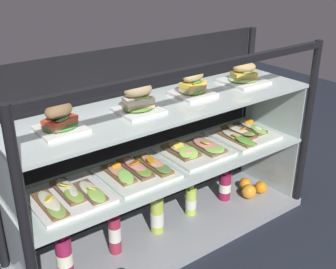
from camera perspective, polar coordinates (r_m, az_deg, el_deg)
The scene contains 23 objects.
ground_plane at distance 2.22m, azimuth 0.00°, elevation -13.49°, with size 6.00×6.00×0.02m, color black.
case_base_deck at distance 2.20m, azimuth 0.00°, elevation -12.84°, with size 1.53×0.46×0.04m, color #979AA0.
case_frame at distance 2.04m, azimuth -2.05°, elevation -0.01°, with size 1.53×0.46×0.93m.
riser_lower_tier at distance 2.09m, azimuth 0.00°, elevation -8.53°, with size 1.45×0.39×0.35m.
shelf_lower_glass at distance 2.00m, azimuth 0.00°, elevation -4.13°, with size 1.47×0.41×0.01m, color silver.
riser_upper_tier at distance 1.93m, azimuth 0.00°, elevation -0.19°, with size 1.45×0.39×0.29m.
shelf_upper_glass at distance 1.87m, azimuth 0.00°, elevation 4.00°, with size 1.47×0.41×0.01m, color silver.
plated_roll_sandwich_far_left at distance 1.63m, azimuth -14.39°, elevation 1.94°, with size 0.17×0.17×0.11m.
plated_roll_sandwich_center at distance 1.76m, azimuth -4.00°, elevation 4.56°, with size 0.18×0.18×0.13m.
plated_roll_sandwich_far_right at distance 1.96m, azimuth 3.37°, elevation 6.51°, with size 0.17×0.17×0.12m.
plated_roll_sandwich_mid_left at distance 2.18m, azimuth 10.15°, elevation 7.81°, with size 0.20×0.20×0.11m.
open_sandwich_tray_near_left_corner at distance 1.76m, azimuth -13.16°, elevation -8.11°, with size 0.30×0.29×0.06m.
open_sandwich_tray_left_of_center at distance 1.90m, azimuth -4.07°, elevation -4.87°, with size 0.30×0.29×0.06m.
open_sandwich_tray_near_right_corner at distance 2.09m, azimuth 3.62°, elevation -2.03°, with size 0.30×0.29×0.06m.
open_sandwich_tray_mid_right at distance 2.29m, azimuth 10.10°, elevation 0.11°, with size 0.30×0.30×0.07m.
juice_bottle_front_fourth at distance 1.92m, azimuth -13.80°, elevation -15.49°, with size 0.07×0.07×0.25m.
juice_bottle_front_left_end at distance 2.00m, azimuth -7.24°, elevation -12.98°, with size 0.06×0.06×0.23m.
juice_bottle_front_middle at distance 2.11m, azimuth -1.49°, elevation -10.65°, with size 0.07×0.07×0.25m.
juice_bottle_back_left at distance 2.25m, azimuth 3.09°, elevation -8.87°, with size 0.06×0.06×0.20m.
juice_bottle_front_second at distance 2.39m, azimuth 7.66°, elevation -6.85°, with size 0.07×0.07×0.20m.
orange_fruit_beside_bottles at distance 2.52m, azimuth 10.33°, elevation -6.53°, with size 0.07×0.07×0.07m, color orange.
orange_fruit_near_left_post at distance 2.50m, azimuth 12.36°, elevation -6.97°, with size 0.07×0.07×0.07m, color orange.
orange_fruit_rolled_forward at distance 2.44m, azimuth 10.82°, elevation -7.53°, with size 0.08×0.08×0.08m, color orange.
Camera 1 is at (-1.05, -1.41, 1.35)m, focal length 45.36 mm.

